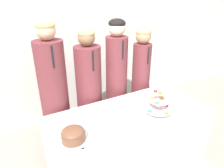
{
  "coord_description": "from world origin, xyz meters",
  "views": [
    {
      "loc": [
        -1.03,
        -1.06,
        1.87
      ],
      "look_at": [
        -0.19,
        0.43,
        1.1
      ],
      "focal_mm": 32.0,
      "sensor_mm": 36.0,
      "label": 1
    }
  ],
  "objects_px": {
    "round_cake": "(73,135)",
    "student_3": "(140,82)",
    "cake_knife": "(85,148)",
    "student_0": "(55,99)",
    "student_1": "(89,95)",
    "cupcake_stand": "(159,101)",
    "student_2": "(116,84)"
  },
  "relations": [
    {
      "from": "round_cake",
      "to": "cake_knife",
      "type": "bearing_deg",
      "value": -68.7
    },
    {
      "from": "round_cake",
      "to": "cake_knife",
      "type": "height_order",
      "value": "round_cake"
    },
    {
      "from": "student_2",
      "to": "cupcake_stand",
      "type": "bearing_deg",
      "value": -83.61
    },
    {
      "from": "student_0",
      "to": "student_3",
      "type": "bearing_deg",
      "value": -0.0
    },
    {
      "from": "round_cake",
      "to": "student_3",
      "type": "distance_m",
      "value": 1.43
    },
    {
      "from": "round_cake",
      "to": "student_0",
      "type": "distance_m",
      "value": 0.71
    },
    {
      "from": "cupcake_stand",
      "to": "student_0",
      "type": "height_order",
      "value": "student_0"
    },
    {
      "from": "round_cake",
      "to": "cupcake_stand",
      "type": "height_order",
      "value": "cupcake_stand"
    },
    {
      "from": "student_0",
      "to": "round_cake",
      "type": "bearing_deg",
      "value": -92.71
    },
    {
      "from": "cupcake_stand",
      "to": "student_2",
      "type": "relative_size",
      "value": 0.19
    },
    {
      "from": "round_cake",
      "to": "student_0",
      "type": "xyz_separation_m",
      "value": [
        0.03,
        0.71,
        -0.01
      ]
    },
    {
      "from": "student_0",
      "to": "student_1",
      "type": "height_order",
      "value": "student_0"
    },
    {
      "from": "cupcake_stand",
      "to": "student_0",
      "type": "distance_m",
      "value": 1.15
    },
    {
      "from": "student_0",
      "to": "student_3",
      "type": "height_order",
      "value": "student_0"
    },
    {
      "from": "cupcake_stand",
      "to": "student_0",
      "type": "bearing_deg",
      "value": 140.83
    },
    {
      "from": "student_1",
      "to": "student_2",
      "type": "xyz_separation_m",
      "value": [
        0.39,
        -0.0,
        0.06
      ]
    },
    {
      "from": "cupcake_stand",
      "to": "cake_knife",
      "type": "bearing_deg",
      "value": -172.12
    },
    {
      "from": "cupcake_stand",
      "to": "student_0",
      "type": "relative_size",
      "value": 0.19
    },
    {
      "from": "cupcake_stand",
      "to": "student_2",
      "type": "bearing_deg",
      "value": 96.39
    },
    {
      "from": "cupcake_stand",
      "to": "student_3",
      "type": "relative_size",
      "value": 0.21
    },
    {
      "from": "cake_knife",
      "to": "student_0",
      "type": "relative_size",
      "value": 0.14
    },
    {
      "from": "round_cake",
      "to": "student_2",
      "type": "distance_m",
      "value": 1.1
    },
    {
      "from": "round_cake",
      "to": "student_3",
      "type": "bearing_deg",
      "value": 29.97
    },
    {
      "from": "cake_knife",
      "to": "student_1",
      "type": "relative_size",
      "value": 0.15
    },
    {
      "from": "round_cake",
      "to": "cake_knife",
      "type": "distance_m",
      "value": 0.15
    },
    {
      "from": "student_1",
      "to": "student_3",
      "type": "height_order",
      "value": "student_1"
    },
    {
      "from": "round_cake",
      "to": "student_1",
      "type": "distance_m",
      "value": 0.85
    },
    {
      "from": "student_0",
      "to": "cake_knife",
      "type": "bearing_deg",
      "value": -88.8
    },
    {
      "from": "round_cake",
      "to": "cake_knife",
      "type": "relative_size",
      "value": 1.03
    },
    {
      "from": "round_cake",
      "to": "student_3",
      "type": "xyz_separation_m",
      "value": [
        1.24,
        0.71,
        -0.05
      ]
    },
    {
      "from": "round_cake",
      "to": "student_1",
      "type": "xyz_separation_m",
      "value": [
        0.45,
        0.71,
        -0.06
      ]
    },
    {
      "from": "student_0",
      "to": "student_3",
      "type": "xyz_separation_m",
      "value": [
        1.2,
        -0.0,
        -0.04
      ]
    }
  ]
}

